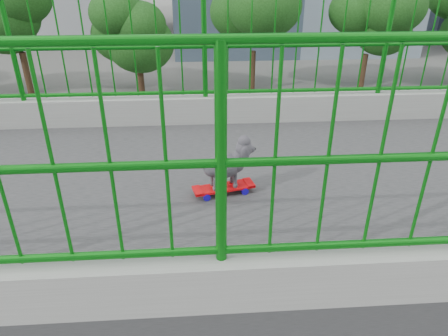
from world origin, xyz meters
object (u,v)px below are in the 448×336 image
Objects in this scene: skateboard at (224,188)px; car_4 at (288,114)px; poodle at (227,163)px; car_1 at (257,206)px; car_2 at (212,168)px; car_3 at (177,140)px.

car_4 is at bearing 151.96° from skateboard.
poodle reaches higher than skateboard.
car_1 is at bearing 155.70° from skateboard.
car_1 is (-9.45, 1.85, -6.26)m from skateboard.
car_2 is at bearing 165.02° from skateboard.
poodle is 17.19m from car_3.
poodle reaches higher than car_1.
skateboard is 11.48m from car_1.
car_1 is 3.52m from car_2.
car_1 is 1.03× the size of car_4.
car_2 is 1.16× the size of car_4.
car_4 is (-19.05, 5.03, -6.26)m from skateboard.
car_3 is at bearing 171.26° from poodle.
car_3 is at bearing 117.08° from car_4.
car_3 is at bearing 171.18° from skateboard.
poodle is at bearing -175.49° from car_3.
car_2 is 7.91m from car_4.
car_3 is (-15.85, -1.23, -6.34)m from skateboard.
car_2 is at bearing 165.13° from poodle.
car_4 reaches higher than car_3.
skateboard is 14.14m from car_2.
car_1 is at bearing 161.64° from car_4.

